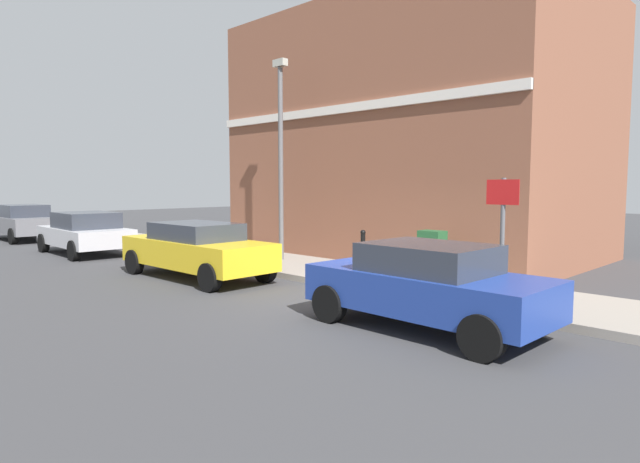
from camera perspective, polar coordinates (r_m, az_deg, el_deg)
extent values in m
plane|color=#38383A|center=(10.85, 4.37, -7.38)|extent=(80.00, 80.00, 0.00)
cube|color=gray|center=(16.41, -7.51, -2.91)|extent=(2.66, 30.00, 0.15)
cube|color=brown|center=(18.11, 10.12, 9.77)|extent=(7.10, 10.81, 7.70)
cube|color=silver|center=(15.37, 2.35, 12.95)|extent=(0.12, 10.81, 0.24)
cube|color=navy|center=(8.79, 11.33, -6.21)|extent=(1.76, 3.95, 0.63)
cube|color=#2D333D|center=(8.68, 11.55, -2.83)|extent=(1.52, 1.96, 0.47)
cylinder|color=black|center=(9.13, 1.01, -7.69)|extent=(0.23, 0.64, 0.64)
cylinder|color=black|center=(10.30, 7.27, -6.27)|extent=(0.23, 0.64, 0.64)
cylinder|color=black|center=(7.48, 16.91, -10.78)|extent=(0.23, 0.64, 0.64)
cylinder|color=black|center=(8.87, 21.90, -8.44)|extent=(0.23, 0.64, 0.64)
cube|color=gold|center=(13.64, -13.06, -2.19)|extent=(1.74, 4.52, 0.65)
cube|color=#2D333D|center=(13.58, -13.10, 0.00)|extent=(1.50, 2.22, 0.44)
cylinder|color=black|center=(14.75, -19.22, -3.08)|extent=(0.23, 0.64, 0.64)
cylinder|color=black|center=(15.52, -14.05, -2.56)|extent=(0.23, 0.64, 0.64)
cylinder|color=black|center=(11.86, -11.71, -4.83)|extent=(0.23, 0.64, 0.64)
cylinder|color=black|center=(12.80, -5.90, -4.03)|extent=(0.23, 0.64, 0.64)
cube|color=#B7B7BC|center=(19.57, -23.83, -0.45)|extent=(1.96, 4.11, 0.57)
cube|color=#2D333D|center=(19.38, -23.73, 1.10)|extent=(1.68, 2.13, 0.54)
cylinder|color=black|center=(20.73, -27.45, -1.10)|extent=(0.24, 0.65, 0.64)
cylinder|color=black|center=(21.27, -22.96, -0.79)|extent=(0.24, 0.65, 0.64)
cylinder|color=black|center=(17.92, -24.80, -1.87)|extent=(0.24, 0.65, 0.64)
cylinder|color=black|center=(18.55, -19.71, -1.48)|extent=(0.24, 0.65, 0.64)
cube|color=slate|center=(25.64, -29.17, 0.65)|extent=(1.73, 4.16, 0.67)
cube|color=#2D333D|center=(25.49, -29.15, 1.93)|extent=(1.52, 2.00, 0.52)
cylinder|color=black|center=(27.36, -28.41, 0.22)|extent=(0.22, 0.64, 0.64)
cylinder|color=black|center=(23.97, -29.97, -0.45)|extent=(0.22, 0.64, 0.64)
cylinder|color=black|center=(24.45, -26.30, -0.20)|extent=(0.22, 0.64, 0.64)
cube|color=#1E4C28|center=(12.29, 11.87, -2.58)|extent=(0.40, 0.55, 1.15)
cube|color=#333333|center=(12.37, 11.82, -5.04)|extent=(0.46, 0.61, 0.08)
cylinder|color=black|center=(13.62, 4.61, -2.17)|extent=(0.12, 0.12, 0.95)
sphere|color=black|center=(13.57, 4.62, -0.10)|extent=(0.14, 0.14, 0.14)
cylinder|color=#59595B|center=(9.92, 18.88, -1.20)|extent=(0.08, 0.08, 2.30)
cube|color=white|center=(9.85, 18.97, 4.00)|extent=(0.03, 0.56, 0.40)
cube|color=red|center=(9.84, 18.94, 4.00)|extent=(0.01, 0.60, 0.44)
cylinder|color=#59595B|center=(15.52, -4.21, 7.13)|extent=(0.14, 0.14, 5.50)
cube|color=#A5A599|center=(15.89, -4.28, 17.53)|extent=(0.20, 0.44, 0.20)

